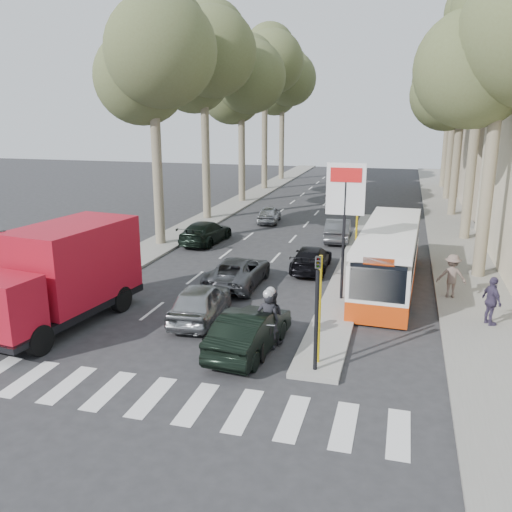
{
  "coord_description": "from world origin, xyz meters",
  "views": [
    {
      "loc": [
        5.43,
        -15.96,
        7.51
      ],
      "look_at": [
        -0.41,
        5.27,
        1.6
      ],
      "focal_mm": 38.0,
      "sensor_mm": 36.0,
      "label": 1
    }
  ],
  "objects_px": {
    "red_truck": "(62,274)",
    "motorcycle": "(269,320)",
    "silver_hatchback": "(200,301)",
    "city_bus": "(389,255)",
    "dark_hatchback": "(250,331)"
  },
  "relations": [
    {
      "from": "red_truck",
      "to": "city_bus",
      "type": "distance_m",
      "value": 13.46
    },
    {
      "from": "silver_hatchback",
      "to": "motorcycle",
      "type": "relative_size",
      "value": 1.67
    },
    {
      "from": "silver_hatchback",
      "to": "city_bus",
      "type": "height_order",
      "value": "city_bus"
    },
    {
      "from": "red_truck",
      "to": "city_bus",
      "type": "xyz_separation_m",
      "value": [
        11.15,
        7.52,
        -0.46
      ]
    },
    {
      "from": "city_bus",
      "to": "motorcycle",
      "type": "distance_m",
      "value": 8.37
    },
    {
      "from": "silver_hatchback",
      "to": "red_truck",
      "type": "height_order",
      "value": "red_truck"
    },
    {
      "from": "red_truck",
      "to": "city_bus",
      "type": "bearing_deg",
      "value": 41.61
    },
    {
      "from": "red_truck",
      "to": "motorcycle",
      "type": "relative_size",
      "value": 2.84
    },
    {
      "from": "red_truck",
      "to": "motorcycle",
      "type": "bearing_deg",
      "value": 7.11
    },
    {
      "from": "motorcycle",
      "to": "dark_hatchback",
      "type": "bearing_deg",
      "value": -142.47
    },
    {
      "from": "city_bus",
      "to": "red_truck",
      "type": "bearing_deg",
      "value": -143.45
    },
    {
      "from": "silver_hatchback",
      "to": "city_bus",
      "type": "xyz_separation_m",
      "value": [
        6.55,
        5.87,
        0.72
      ]
    },
    {
      "from": "red_truck",
      "to": "motorcycle",
      "type": "height_order",
      "value": "red_truck"
    },
    {
      "from": "dark_hatchback",
      "to": "city_bus",
      "type": "xyz_separation_m",
      "value": [
        4.02,
        8.05,
        0.72
      ]
    },
    {
      "from": "dark_hatchback",
      "to": "motorcycle",
      "type": "relative_size",
      "value": 1.74
    }
  ]
}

